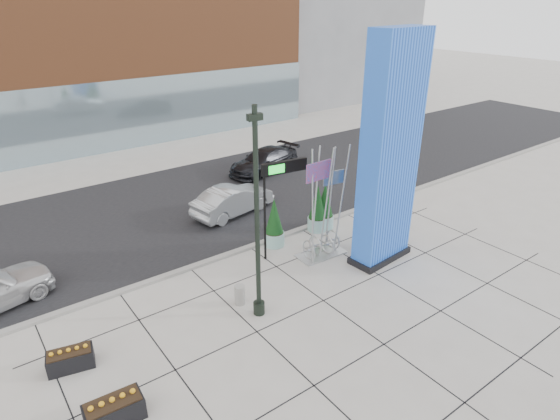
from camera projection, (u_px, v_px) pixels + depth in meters
ground at (286, 297)px, 17.70m from camera, size 160.00×160.00×0.00m
street_asphalt at (173, 209)px, 25.00m from camera, size 80.00×12.00×0.02m
curb_edge at (231, 253)px, 20.60m from camera, size 80.00×0.30×0.12m
tower_podium at (84, 66)px, 35.66m from camera, size 34.00×10.00×11.00m
tower_glass_front at (110, 117)px, 33.41m from camera, size 34.00×0.60×5.00m
building_grey_parking at (299, 9)px, 51.33m from camera, size 20.00×18.00×18.00m
blue_pylon at (389, 158)px, 18.47m from camera, size 2.93×1.50×9.42m
lamp_post at (257, 238)px, 15.54m from camera, size 0.49×0.41×7.50m
public_art_sculpture at (322, 228)px, 20.10m from camera, size 2.23×1.21×4.94m
concrete_bollard at (240, 295)px, 17.20m from camera, size 0.39×0.39×0.76m
overhead_street_sign at (279, 175)px, 19.12m from camera, size 2.04×0.47×4.32m
round_planter_east at (317, 209)px, 22.35m from camera, size 0.92×0.92×2.30m
round_planter_mid at (325, 207)px, 22.60m from camera, size 0.92×0.92×2.29m
round_planter_west at (274, 223)px, 20.96m from camera, size 0.92×0.92×2.30m
box_planter_north at (70, 359)px, 14.24m from camera, size 1.45×0.95×0.74m
box_planter_south at (114, 410)px, 12.42m from camera, size 1.56×0.85×0.83m
car_silver_mid at (233, 200)px, 24.18m from camera, size 4.76×2.41×1.50m
car_dark_east at (264, 161)px, 29.91m from camera, size 5.39×3.05×1.48m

